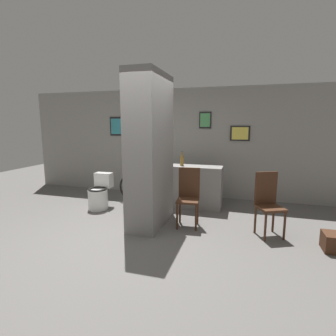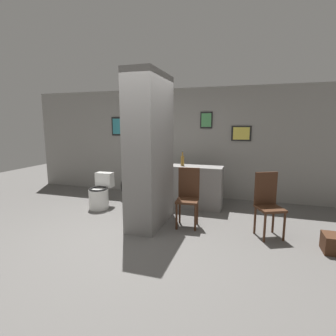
% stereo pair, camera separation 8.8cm
% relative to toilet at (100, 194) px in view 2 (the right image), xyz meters
% --- Properties ---
extents(ground_plane, '(14.00, 14.00, 0.00)m').
position_rel_toilet_xyz_m(ground_plane, '(1.27, -1.09, -0.31)').
color(ground_plane, '#5B5956').
extents(wall_back, '(8.00, 0.09, 2.60)m').
position_rel_toilet_xyz_m(wall_back, '(1.27, 1.54, 1.00)').
color(wall_back, gray).
rests_on(wall_back, ground_plane).
extents(pillar_center, '(0.53, 1.18, 2.60)m').
position_rel_toilet_xyz_m(pillar_center, '(1.33, -0.50, 0.99)').
color(pillar_center, gray).
rests_on(pillar_center, ground_plane).
extents(counter_shelf, '(1.36, 0.44, 0.89)m').
position_rel_toilet_xyz_m(counter_shelf, '(1.80, 0.63, 0.14)').
color(counter_shelf, gray).
rests_on(counter_shelf, ground_plane).
extents(toilet, '(0.40, 0.56, 0.72)m').
position_rel_toilet_xyz_m(toilet, '(0.00, 0.00, 0.00)').
color(toilet, silver).
rests_on(toilet, ground_plane).
extents(chair_near_pillar, '(0.40, 0.40, 1.01)m').
position_rel_toilet_xyz_m(chair_near_pillar, '(1.99, -0.39, 0.24)').
color(chair_near_pillar, '#422616').
rests_on(chair_near_pillar, ground_plane).
extents(chair_by_doorway, '(0.49, 0.49, 1.01)m').
position_rel_toilet_xyz_m(chair_by_doorway, '(3.29, -0.43, 0.24)').
color(chair_by_doorway, '#422616').
rests_on(chair_by_doorway, ground_plane).
extents(bicycle, '(1.60, 0.42, 0.71)m').
position_rel_toilet_xyz_m(bicycle, '(0.95, 0.64, 0.04)').
color(bicycle, black).
rests_on(bicycle, ground_plane).
extents(bottle_tall, '(0.08, 0.08, 0.31)m').
position_rel_toilet_xyz_m(bottle_tall, '(1.63, 0.62, 0.70)').
color(bottle_tall, olive).
rests_on(bottle_tall, counter_shelf).
extents(floor_crate, '(0.32, 0.32, 0.25)m').
position_rel_toilet_xyz_m(floor_crate, '(4.17, -0.76, -0.18)').
color(floor_crate, '#422616').
rests_on(floor_crate, ground_plane).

